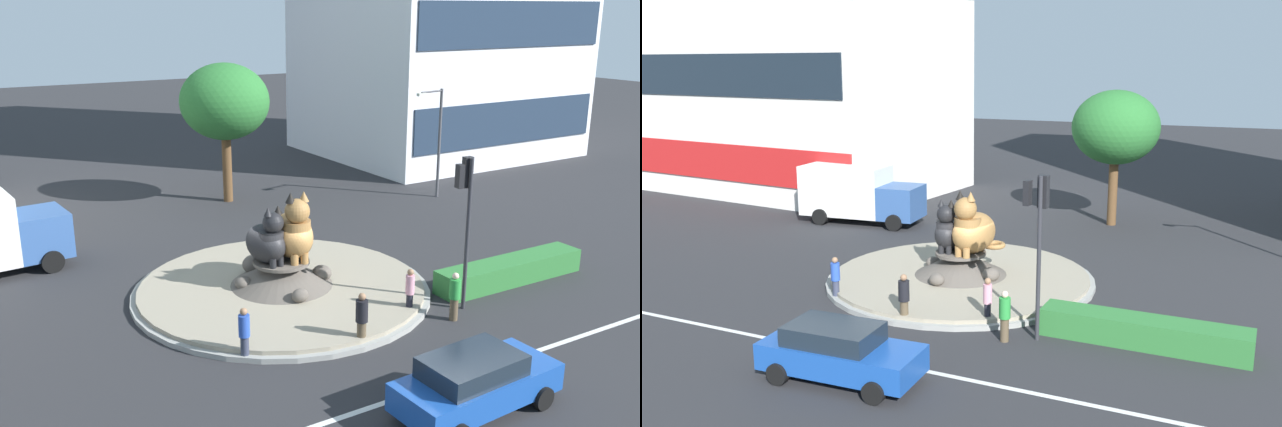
{
  "view_description": "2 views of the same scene",
  "coord_description": "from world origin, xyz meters",
  "views": [
    {
      "loc": [
        -10.93,
        -21.4,
        10.18
      ],
      "look_at": [
        2.29,
        1.07,
        2.44
      ],
      "focal_mm": 38.98,
      "sensor_mm": 36.0,
      "label": 1
    },
    {
      "loc": [
        11.39,
        -24.62,
        8.81
      ],
      "look_at": [
        -0.69,
        1.65,
        2.49
      ],
      "focal_mm": 38.48,
      "sensor_mm": 36.0,
      "label": 2
    }
  ],
  "objects": [
    {
      "name": "streetlight_arm",
      "position": [
        13.6,
        7.69,
        3.54
      ],
      "size": [
        1.9,
        0.45,
        6.02
      ],
      "rotation": [
        0.0,
        0.0,
        3.3
      ],
      "color": "#4C4C51",
      "rests_on": "ground"
    },
    {
      "name": "lane_centreline",
      "position": [
        0.0,
        -8.14,
        0.0
      ],
      "size": [
        112.0,
        0.2,
        0.01
      ],
      "primitive_type": "cube",
      "color": "silver",
      "rests_on": "ground"
    },
    {
      "name": "traffic_light_mast",
      "position": [
        4.78,
        -4.43,
        3.95
      ],
      "size": [
        0.76,
        0.48,
        5.41
      ],
      "rotation": [
        0.0,
        0.0,
        1.44
      ],
      "color": "#2D2D33",
      "rests_on": "ground"
    },
    {
      "name": "pedestrian_black_shirt",
      "position": [
        0.19,
        -5.06,
        0.93
      ],
      "size": [
        0.39,
        0.39,
        1.77
      ],
      "rotation": [
        0.0,
        0.0,
        5.95
      ],
      "color": "brown",
      "rests_on": "ground"
    },
    {
      "name": "hatchback_near_shophouse",
      "position": [
        0.68,
        -9.64,
        0.85
      ],
      "size": [
        4.71,
        2.26,
        1.64
      ],
      "rotation": [
        0.0,
        0.0,
        0.05
      ],
      "color": "#19479E",
      "rests_on": "ground"
    },
    {
      "name": "cat_statue_tabby",
      "position": [
        0.53,
        0.01,
        2.24
      ],
      "size": [
        2.03,
        2.69,
        2.65
      ],
      "rotation": [
        0.0,
        0.0,
        -1.75
      ],
      "color": "#9E703D",
      "rests_on": "roundabout_island"
    },
    {
      "name": "pedestrian_blue_shirt",
      "position": [
        -3.35,
        -4.06,
        0.9
      ],
      "size": [
        0.34,
        0.34,
        1.7
      ],
      "rotation": [
        0.0,
        0.0,
        2.08
      ],
      "color": "#33384C",
      "rests_on": "ground"
    },
    {
      "name": "pedestrian_green_shirt",
      "position": [
        3.92,
        -5.09,
        0.9
      ],
      "size": [
        0.38,
        0.38,
        1.71
      ],
      "rotation": [
        0.0,
        0.0,
        6.07
      ],
      "color": "brown",
      "rests_on": "ground"
    },
    {
      "name": "ground_plane",
      "position": [
        0.0,
        0.0,
        0.0
      ],
      "size": [
        160.0,
        160.0,
        0.0
      ],
      "primitive_type": "plane",
      "color": "#28282B"
    },
    {
      "name": "cat_statue_black",
      "position": [
        -0.52,
        0.06,
        2.08
      ],
      "size": [
        1.48,
        2.39,
        2.22
      ],
      "rotation": [
        0.0,
        0.0,
        -1.45
      ],
      "color": "black",
      "rests_on": "roundabout_island"
    },
    {
      "name": "roundabout_island",
      "position": [
        -0.0,
        0.01,
        0.34
      ],
      "size": [
        11.01,
        11.01,
        1.27
      ],
      "color": "gray",
      "rests_on": "ground"
    },
    {
      "name": "clipped_hedge_strip",
      "position": [
        8.07,
        -3.54,
        0.45
      ],
      "size": [
        6.59,
        1.2,
        0.9
      ],
      "primitive_type": "cube",
      "color": "#2D7033",
      "rests_on": "ground"
    },
    {
      "name": "pedestrian_pink_shirt",
      "position": [
        2.87,
        -4.01,
        0.91
      ],
      "size": [
        0.31,
        0.31,
        1.69
      ],
      "rotation": [
        0.0,
        0.0,
        3.39
      ],
      "color": "black",
      "rests_on": "ground"
    },
    {
      "name": "broadleaf_tree_behind_island",
      "position": [
        3.37,
        12.84,
        5.41
      ],
      "size": [
        4.75,
        4.75,
        7.46
      ],
      "color": "brown",
      "rests_on": "ground"
    }
  ]
}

